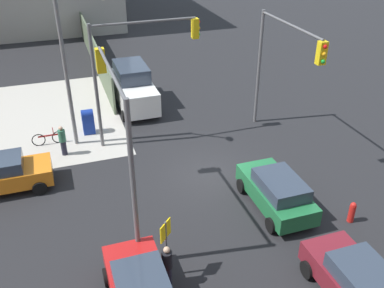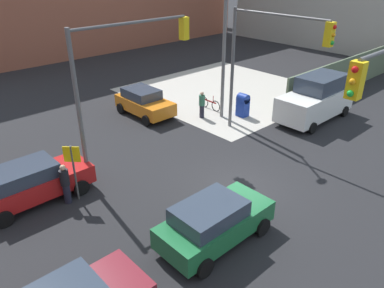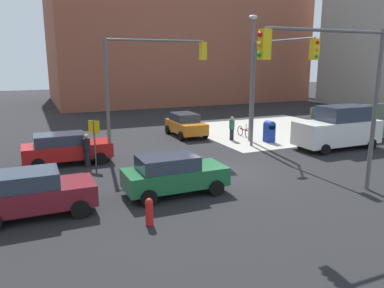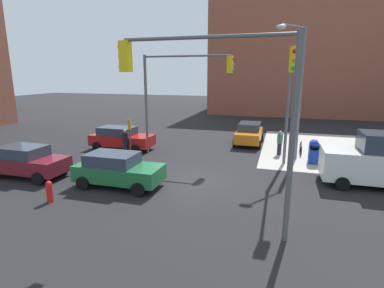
% 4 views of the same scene
% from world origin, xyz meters
% --- Properties ---
extents(ground_plane, '(120.00, 120.00, 0.00)m').
position_xyz_m(ground_plane, '(0.00, 0.00, 0.00)').
color(ground_plane, black).
extents(sidewalk_corner, '(12.00, 12.00, 0.01)m').
position_xyz_m(sidewalk_corner, '(9.00, 9.00, 0.01)').
color(sidewalk_corner, '#ADA89E').
rests_on(sidewalk_corner, ground).
extents(building_warehouse_north, '(32.00, 18.00, 14.20)m').
position_xyz_m(building_warehouse_north, '(10.70, 34.00, 7.10)').
color(building_warehouse_north, '#93513D').
rests_on(building_warehouse_north, ground).
extents(smokestack, '(1.80, 1.80, 16.50)m').
position_xyz_m(smokestack, '(28.94, 30.00, 8.25)').
color(smokestack, brown).
rests_on(smokestack, ground).
extents(traffic_signal_nw_corner, '(5.91, 0.36, 6.50)m').
position_xyz_m(traffic_signal_nw_corner, '(-2.23, 4.50, 4.66)').
color(traffic_signal_nw_corner, '#59595B').
rests_on(traffic_signal_nw_corner, ground).
extents(traffic_signal_se_corner, '(5.82, 0.36, 6.50)m').
position_xyz_m(traffic_signal_se_corner, '(2.27, -4.50, 4.65)').
color(traffic_signal_se_corner, '#59595B').
rests_on(traffic_signal_se_corner, ground).
extents(traffic_signal_ne_corner, '(0.36, 5.58, 6.50)m').
position_xyz_m(traffic_signal_ne_corner, '(4.50, 2.37, 4.64)').
color(traffic_signal_ne_corner, '#59595B').
rests_on(traffic_signal_ne_corner, ground).
extents(street_lamp_corner, '(1.71, 2.28, 8.00)m').
position_xyz_m(street_lamp_corner, '(5.00, 5.49, 4.70)').
color(street_lamp_corner, slate).
rests_on(street_lamp_corner, ground).
extents(warning_sign_two_way, '(0.48, 0.48, 2.40)m').
position_xyz_m(warning_sign_two_way, '(-5.40, 3.71, 1.64)').
color(warning_sign_two_way, '#4C4C4C').
rests_on(warning_sign_two_way, ground).
extents(mailbox_blue, '(0.56, 0.64, 1.43)m').
position_xyz_m(mailbox_blue, '(6.20, 5.00, 0.76)').
color(mailbox_blue, navy).
rests_on(mailbox_blue, ground).
extents(fire_hydrant, '(0.26, 0.26, 0.94)m').
position_xyz_m(fire_hydrant, '(-5.00, -4.20, 0.49)').
color(fire_hydrant, red).
rests_on(fire_hydrant, ground).
extents(sedan_orange, '(2.02, 3.91, 1.62)m').
position_xyz_m(sedan_orange, '(1.91, 9.19, 0.84)').
color(sedan_orange, orange).
rests_on(sedan_orange, ground).
extents(coupe_maroon, '(4.01, 2.02, 1.62)m').
position_xyz_m(coupe_maroon, '(-8.46, -1.80, 0.84)').
color(coupe_maroon, maroon).
rests_on(coupe_maroon, ground).
extents(sedan_red, '(4.46, 2.02, 1.62)m').
position_xyz_m(sedan_red, '(-6.73, 4.86, 0.84)').
color(sedan_red, '#B21919').
rests_on(sedan_red, ground).
extents(coupe_green, '(4.15, 2.02, 1.62)m').
position_xyz_m(coupe_green, '(-3.20, -1.71, 0.84)').
color(coupe_green, '#1E6638').
rests_on(coupe_green, ground).
extents(van_white_delivery, '(5.40, 2.32, 2.62)m').
position_xyz_m(van_white_delivery, '(9.03, 1.80, 1.28)').
color(van_white_delivery, white).
rests_on(van_white_delivery, ground).
extents(pedestrian_crossing, '(0.36, 0.36, 1.70)m').
position_xyz_m(pedestrian_crossing, '(-5.80, 3.80, 0.88)').
color(pedestrian_crossing, black).
rests_on(pedestrian_crossing, ground).
extents(pedestrian_waiting, '(0.36, 0.36, 1.64)m').
position_xyz_m(pedestrian_waiting, '(4.20, 6.50, 0.85)').
color(pedestrian_waiting, '#2D664C').
rests_on(pedestrian_waiting, ground).
extents(bicycle_leaning_on_fence, '(0.05, 1.75, 0.97)m').
position_xyz_m(bicycle_leaning_on_fence, '(5.60, 7.20, 0.35)').
color(bicycle_leaning_on_fence, black).
rests_on(bicycle_leaning_on_fence, ground).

